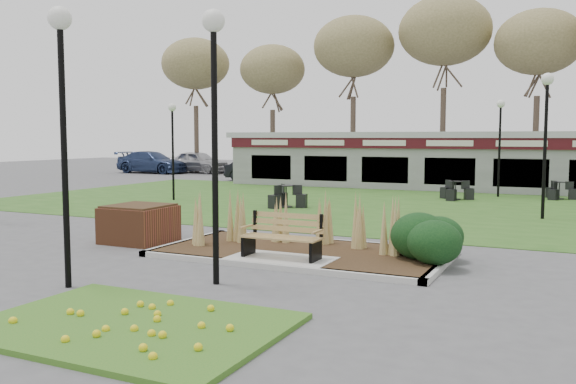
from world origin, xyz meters
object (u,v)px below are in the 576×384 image
at_px(park_bench, 283,235).
at_px(bistro_set_c, 455,193).
at_px(lamp_post_near_right, 62,85).
at_px(car_silver, 198,162).
at_px(bistro_set_b, 286,200).
at_px(bistro_set_d, 559,193).
at_px(car_black, 258,170).
at_px(lamp_post_far_left, 172,130).
at_px(brick_planter, 139,223).
at_px(food_pavilion, 455,160).
at_px(lamp_post_near_left, 214,86).
at_px(car_blue, 152,162).
at_px(lamp_post_mid_right, 546,113).
at_px(lamp_post_far_right, 500,126).

distance_m(park_bench, bistro_set_c, 14.71).
bearing_deg(lamp_post_near_right, bistro_set_c, 79.21).
distance_m(park_bench, car_silver, 32.93).
bearing_deg(lamp_post_near_right, bistro_set_b, 98.02).
xyz_separation_m(bistro_set_d, car_silver, (-24.64, 9.59, 0.55)).
bearing_deg(car_black, bistro_set_d, -100.17).
xyz_separation_m(lamp_post_far_left, bistro_set_c, (10.62, 5.21, -2.66)).
distance_m(brick_planter, car_silver, 29.85).
xyz_separation_m(park_bench, bistro_set_c, (0.93, 14.68, -0.31)).
distance_m(food_pavilion, bistro_set_b, 11.49).
distance_m(park_bench, lamp_post_near_left, 3.67).
xyz_separation_m(brick_planter, bistro_set_b, (0.09, 8.37, -0.18)).
bearing_deg(bistro_set_d, park_bench, -106.23).
bearing_deg(car_blue, food_pavilion, -101.73).
height_order(lamp_post_near_left, bistro_set_d, lamp_post_near_left).
xyz_separation_m(lamp_post_near_right, lamp_post_far_left, (-7.16, 12.95, -0.60)).
bearing_deg(bistro_set_b, lamp_post_far_left, 176.35).
bearing_deg(bistro_set_b, lamp_post_near_left, -70.44).
bearing_deg(food_pavilion, lamp_post_mid_right, -65.40).
distance_m(lamp_post_near_right, bistro_set_c, 18.78).
height_order(lamp_post_far_right, car_blue, lamp_post_far_right).
xyz_separation_m(car_black, car_blue, (-10.89, 3.87, 0.13)).
distance_m(lamp_post_near_left, lamp_post_near_right, 2.59).
height_order(lamp_post_far_left, bistro_set_b, lamp_post_far_left).
height_order(brick_planter, lamp_post_far_right, lamp_post_far_right).
height_order(lamp_post_near_right, car_blue, lamp_post_near_right).
relative_size(food_pavilion, bistro_set_c, 16.81).
height_order(bistro_set_c, bistro_set_d, bistro_set_c).
xyz_separation_m(lamp_post_mid_right, lamp_post_far_left, (-14.26, -0.27, -0.46)).
xyz_separation_m(car_silver, car_black, (8.04, -5.59, -0.15)).
bearing_deg(lamp_post_far_left, car_silver, 120.86).
relative_size(lamp_post_far_left, car_black, 0.99).
height_order(food_pavilion, bistro_set_d, food_pavilion).
bearing_deg(car_blue, bistro_set_b, -129.74).
relative_size(car_silver, car_blue, 0.87).
xyz_separation_m(lamp_post_near_right, bistro_set_c, (3.46, 18.16, -3.26)).
height_order(car_silver, car_black, car_silver).
bearing_deg(lamp_post_near_left, lamp_post_far_left, 128.93).
relative_size(brick_planter, lamp_post_near_right, 0.31).
distance_m(lamp_post_far_left, car_black, 11.69).
bearing_deg(lamp_post_mid_right, car_black, 145.94).
bearing_deg(brick_planter, lamp_post_mid_right, 45.05).
xyz_separation_m(brick_planter, car_blue, (-18.22, 23.87, 0.32)).
height_order(food_pavilion, lamp_post_near_right, lamp_post_near_right).
bearing_deg(lamp_post_far_left, food_pavilion, 46.61).
xyz_separation_m(lamp_post_mid_right, lamp_post_far_right, (-2.15, 7.02, -0.29)).
relative_size(lamp_post_near_right, bistro_set_d, 3.55).
relative_size(lamp_post_far_right, bistro_set_b, 2.82).
relative_size(brick_planter, car_silver, 0.31).
relative_size(brick_planter, bistro_set_b, 0.99).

